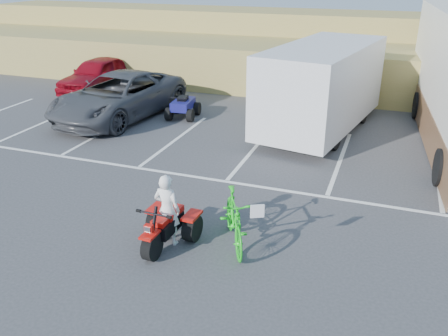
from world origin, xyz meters
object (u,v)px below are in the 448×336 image
(cargo_trailer, at_px, (322,85))
(green_dirt_bike, at_px, (234,219))
(red_trike_atv, at_px, (165,245))
(quad_atv_green, at_px, (273,124))
(quad_atv_blue, at_px, (183,117))
(rider, at_px, (167,209))
(red_car, at_px, (98,74))
(grey_pickup, at_px, (119,96))

(cargo_trailer, bearing_deg, green_dirt_bike, -82.44)
(red_trike_atv, relative_size, quad_atv_green, 1.18)
(red_trike_atv, height_order, quad_atv_blue, red_trike_atv)
(rider, distance_m, quad_atv_blue, 8.88)
(rider, bearing_deg, red_trike_atv, 90.00)
(rider, distance_m, red_car, 13.78)
(quad_atv_blue, height_order, quad_atv_green, quad_atv_blue)
(cargo_trailer, height_order, quad_atv_blue, cargo_trailer)
(grey_pickup, height_order, quad_atv_green, grey_pickup)
(rider, distance_m, grey_pickup, 9.30)
(green_dirt_bike, bearing_deg, rider, 169.51)
(cargo_trailer, xyz_separation_m, quad_atv_blue, (-5.12, -0.28, -1.59))
(green_dirt_bike, height_order, grey_pickup, grey_pickup)
(rider, relative_size, cargo_trailer, 0.23)
(rider, height_order, green_dirt_bike, rider)
(grey_pickup, bearing_deg, red_trike_atv, -45.99)
(rider, distance_m, cargo_trailer, 8.66)
(red_trike_atv, bearing_deg, quad_atv_blue, 114.38)
(rider, xyz_separation_m, red_car, (-8.78, 10.62, -0.02))
(red_trike_atv, xyz_separation_m, grey_pickup, (-5.66, 7.52, 0.83))
(red_trike_atv, xyz_separation_m, quad_atv_blue, (-3.38, 8.32, 0.00))
(quad_atv_green, bearing_deg, red_trike_atv, -79.73)
(red_trike_atv, bearing_deg, grey_pickup, 129.21)
(red_trike_atv, relative_size, quad_atv_blue, 1.08)
(green_dirt_bike, bearing_deg, grey_pickup, 107.70)
(quad_atv_blue, xyz_separation_m, quad_atv_green, (3.43, 0.40, 0.00))
(green_dirt_bike, height_order, cargo_trailer, cargo_trailer)
(rider, height_order, quad_atv_blue, rider)
(red_car, bearing_deg, green_dirt_bike, -43.87)
(grey_pickup, bearing_deg, green_dirt_bike, -37.91)
(cargo_trailer, bearing_deg, quad_atv_green, -173.59)
(quad_atv_blue, bearing_deg, red_trike_atv, -75.12)
(quad_atv_blue, bearing_deg, cargo_trailer, -4.13)
(green_dirt_bike, bearing_deg, red_car, 107.32)
(green_dirt_bike, height_order, red_car, red_car)
(green_dirt_bike, bearing_deg, red_trike_atv, 175.19)
(rider, bearing_deg, quad_atv_green, -88.02)
(grey_pickup, xyz_separation_m, red_car, (-3.12, 3.25, -0.07))
(red_trike_atv, height_order, cargo_trailer, cargo_trailer)
(red_car, height_order, quad_atv_green, red_car)
(green_dirt_bike, bearing_deg, quad_atv_blue, 93.86)
(quad_atv_green, bearing_deg, rider, -79.69)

